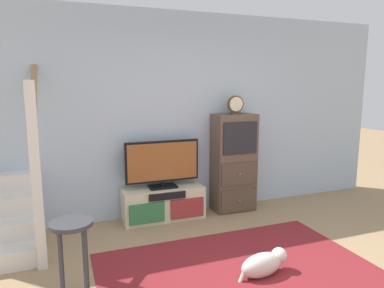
{
  "coord_description": "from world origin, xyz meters",
  "views": [
    {
      "loc": [
        -1.52,
        -2.09,
        1.76
      ],
      "look_at": [
        -0.01,
        1.9,
        1.04
      ],
      "focal_mm": 33.06,
      "sensor_mm": 36.0,
      "label": 1
    }
  ],
  "objects_px": {
    "bar_stool_near": "(72,242)",
    "desk_clock": "(235,105)",
    "media_console": "(164,204)",
    "side_cabinet": "(234,163)",
    "television": "(162,163)",
    "dog": "(264,264)"
  },
  "relations": [
    {
      "from": "bar_stool_near",
      "to": "media_console",
      "type": "bearing_deg",
      "value": 50.93
    },
    {
      "from": "media_console",
      "to": "side_cabinet",
      "type": "distance_m",
      "value": 1.13
    },
    {
      "from": "desk_clock",
      "to": "side_cabinet",
      "type": "bearing_deg",
      "value": 90.34
    },
    {
      "from": "side_cabinet",
      "to": "desk_clock",
      "type": "relative_size",
      "value": 5.41
    },
    {
      "from": "bar_stool_near",
      "to": "desk_clock",
      "type": "bearing_deg",
      "value": 33.25
    },
    {
      "from": "media_console",
      "to": "desk_clock",
      "type": "distance_m",
      "value": 1.64
    },
    {
      "from": "desk_clock",
      "to": "bar_stool_near",
      "type": "xyz_separation_m",
      "value": [
        -2.21,
        -1.45,
        -0.97
      ]
    },
    {
      "from": "television",
      "to": "desk_clock",
      "type": "xyz_separation_m",
      "value": [
        1.03,
        -0.03,
        0.73
      ]
    },
    {
      "from": "television",
      "to": "side_cabinet",
      "type": "distance_m",
      "value": 1.03
    },
    {
      "from": "television",
      "to": "desk_clock",
      "type": "bearing_deg",
      "value": -1.6
    },
    {
      "from": "bar_stool_near",
      "to": "dog",
      "type": "bearing_deg",
      "value": -7.5
    },
    {
      "from": "side_cabinet",
      "to": "bar_stool_near",
      "type": "relative_size",
      "value": 1.99
    },
    {
      "from": "media_console",
      "to": "bar_stool_near",
      "type": "relative_size",
      "value": 1.56
    },
    {
      "from": "media_console",
      "to": "television",
      "type": "bearing_deg",
      "value": 90.0
    },
    {
      "from": "media_console",
      "to": "side_cabinet",
      "type": "relative_size",
      "value": 0.78
    },
    {
      "from": "side_cabinet",
      "to": "desk_clock",
      "type": "xyz_separation_m",
      "value": [
        0.0,
        -0.01,
        0.81
      ]
    },
    {
      "from": "side_cabinet",
      "to": "desk_clock",
      "type": "bearing_deg",
      "value": -89.66
    },
    {
      "from": "media_console",
      "to": "side_cabinet",
      "type": "bearing_deg",
      "value": 0.57
    },
    {
      "from": "desk_clock",
      "to": "dog",
      "type": "relative_size",
      "value": 0.46
    },
    {
      "from": "television",
      "to": "dog",
      "type": "distance_m",
      "value": 1.88
    },
    {
      "from": "media_console",
      "to": "bar_stool_near",
      "type": "height_order",
      "value": "bar_stool_near"
    },
    {
      "from": "media_console",
      "to": "desk_clock",
      "type": "height_order",
      "value": "desk_clock"
    }
  ]
}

